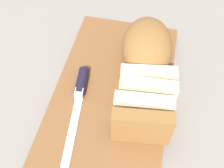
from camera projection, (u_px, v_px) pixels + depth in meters
ground_plane at (112, 98)px, 0.62m from camera, size 3.00×3.00×0.00m
cutting_board at (112, 95)px, 0.61m from camera, size 0.46×0.26×0.02m
bread_loaf at (146, 65)px, 0.59m from camera, size 0.32×0.14×0.09m
bread_knife at (79, 95)px, 0.58m from camera, size 0.30×0.05×0.02m
crumb_near_knife at (104, 106)px, 0.58m from camera, size 0.00×0.00×0.00m
crumb_near_loaf at (118, 109)px, 0.57m from camera, size 0.01×0.01×0.01m
crumb_stray_left at (123, 104)px, 0.58m from camera, size 0.00×0.00×0.00m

